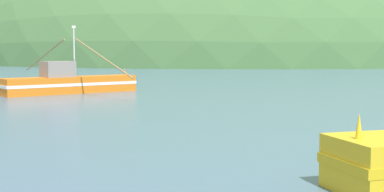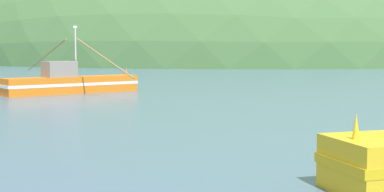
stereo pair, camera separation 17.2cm
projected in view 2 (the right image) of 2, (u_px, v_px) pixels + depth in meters
hill_far_center at (68, 59)px, 218.78m from camera, size 90.73×72.58×87.37m
hill_mid_right at (70, 60)px, 200.62m from camera, size 89.17×71.34×73.81m
hill_far_right at (233, 62)px, 170.13m from camera, size 166.71×133.37×80.02m
fishing_boat_orange at (71, 83)px, 47.22m from camera, size 14.33×15.87×5.93m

